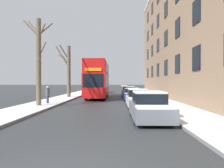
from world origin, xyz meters
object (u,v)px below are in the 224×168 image
object	(u,v)px
pedestrian_left_sidewalk	(48,95)
oncoming_van	(98,86)
double_decker_bus	(98,78)
parked_car_1	(138,99)
parked_car_2	(132,94)
bare_tree_left_0	(39,58)
parked_car_0	(149,107)
bare_tree_left_1	(68,70)
parked_car_3	(129,92)

from	to	relation	value
pedestrian_left_sidewalk	oncoming_van	bearing A→B (deg)	163.68
double_decker_bus	pedestrian_left_sidewalk	xyz separation A→B (m)	(-3.75, -8.21, -1.65)
parked_car_1	parked_car_2	world-z (taller)	parked_car_1
bare_tree_left_0	parked_car_0	distance (m)	10.27
bare_tree_left_0	pedestrian_left_sidewalk	world-z (taller)	bare_tree_left_0
bare_tree_left_0	double_decker_bus	world-z (taller)	bare_tree_left_0
bare_tree_left_1	parked_car_3	world-z (taller)	bare_tree_left_1
bare_tree_left_1	parked_car_0	size ratio (longest dim) A/B	1.50
bare_tree_left_0	bare_tree_left_1	size ratio (longest dim) A/B	1.13
double_decker_bus	parked_car_0	xyz separation A→B (m)	(4.17, -15.10, -1.88)
pedestrian_left_sidewalk	parked_car_3	bearing A→B (deg)	134.88
parked_car_2	oncoming_van	xyz separation A→B (m)	(-5.19, 15.35, 0.64)
bare_tree_left_0	double_decker_bus	xyz separation A→B (m)	(3.94, 9.73, -1.43)
parked_car_0	bare_tree_left_0	bearing A→B (deg)	146.52
bare_tree_left_1	oncoming_van	size ratio (longest dim) A/B	1.17
bare_tree_left_1	double_decker_bus	xyz separation A→B (m)	(3.84, 0.33, -1.08)
bare_tree_left_0	parked_car_1	bearing A→B (deg)	1.44
oncoming_van	pedestrian_left_sidewalk	bearing A→B (deg)	-97.62
parked_car_1	parked_car_2	bearing A→B (deg)	90.00
oncoming_van	bare_tree_left_0	bearing A→B (deg)	-97.57
bare_tree_left_1	parked_car_2	xyz separation A→B (m)	(8.01, -2.79, -3.01)
double_decker_bus	parked_car_1	size ratio (longest dim) A/B	2.31
double_decker_bus	parked_car_2	size ratio (longest dim) A/B	2.33
parked_car_2	pedestrian_left_sidewalk	xyz separation A→B (m)	(-7.92, -5.10, 0.28)
parked_car_3	pedestrian_left_sidewalk	size ratio (longest dim) A/B	2.38
bare_tree_left_1	bare_tree_left_0	bearing A→B (deg)	-90.60
parked_car_0	pedestrian_left_sidewalk	xyz separation A→B (m)	(-7.92, 6.89, 0.23)
oncoming_van	pedestrian_left_sidewalk	size ratio (longest dim) A/B	3.41
bare_tree_left_1	pedestrian_left_sidewalk	distance (m)	8.34
bare_tree_left_0	oncoming_van	xyz separation A→B (m)	(2.92, 21.97, -2.72)
parked_car_3	pedestrian_left_sidewalk	xyz separation A→B (m)	(-7.92, -10.74, 0.26)
double_decker_bus	pedestrian_left_sidewalk	size ratio (longest dim) A/B	6.12
parked_car_1	pedestrian_left_sidewalk	size ratio (longest dim) A/B	2.65
bare_tree_left_0	parked_car_0	world-z (taller)	bare_tree_left_0
oncoming_van	double_decker_bus	bearing A→B (deg)	-85.25
bare_tree_left_0	parked_car_1	distance (m)	8.77
parked_car_1	parked_car_3	size ratio (longest dim) A/B	1.11
double_decker_bus	bare_tree_left_1	bearing A→B (deg)	-175.10
parked_car_3	pedestrian_left_sidewalk	world-z (taller)	pedestrian_left_sidewalk
double_decker_bus	parked_car_3	bearing A→B (deg)	31.22
double_decker_bus	parked_car_3	world-z (taller)	double_decker_bus
bare_tree_left_0	parked_car_0	xyz separation A→B (m)	(8.11, -5.36, -3.31)
bare_tree_left_0	parked_car_2	world-z (taller)	bare_tree_left_0
parked_car_0	parked_car_1	bearing A→B (deg)	90.00
oncoming_van	parked_car_1	bearing A→B (deg)	-76.59
oncoming_van	pedestrian_left_sidewalk	xyz separation A→B (m)	(-2.73, -20.44, -0.36)
double_decker_bus	parked_car_2	xyz separation A→B (m)	(4.17, -3.11, -1.93)
parked_car_3	parked_car_2	bearing A→B (deg)	-90.00
pedestrian_left_sidewalk	double_decker_bus	bearing A→B (deg)	146.74
double_decker_bus	parked_car_1	world-z (taller)	double_decker_bus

